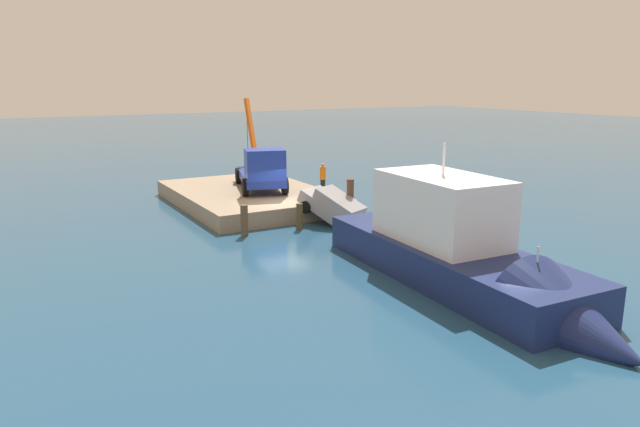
{
  "coord_description": "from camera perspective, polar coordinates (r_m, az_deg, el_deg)",
  "views": [
    {
      "loc": [
        27.15,
        -13.18,
        7.33
      ],
      "look_at": [
        1.87,
        1.32,
        0.54
      ],
      "focal_mm": 32.41,
      "sensor_mm": 36.0,
      "label": 1
    }
  ],
  "objects": [
    {
      "name": "ground",
      "position": [
        31.06,
        -3.83,
        -0.57
      ],
      "size": [
        200.0,
        200.0,
        0.0
      ],
      "primitive_type": "plane",
      "color": "navy"
    },
    {
      "name": "dock",
      "position": [
        34.89,
        -7.03,
        1.64
      ],
      "size": [
        11.55,
        7.93,
        0.91
      ],
      "primitive_type": "cube",
      "color": "gray",
      "rests_on": "ground"
    },
    {
      "name": "crane_truck",
      "position": [
        34.11,
        -5.8,
        4.38
      ],
      "size": [
        8.8,
        3.91,
        5.21
      ],
      "color": "navy",
      "rests_on": "dock"
    },
    {
      "name": "dock_worker",
      "position": [
        33.72,
        0.28,
        3.6
      ],
      "size": [
        0.34,
        0.34,
        1.68
      ],
      "color": "black",
      "rests_on": "dock"
    },
    {
      "name": "salvaged_car",
      "position": [
        29.61,
        1.93,
        0.24
      ],
      "size": [
        4.55,
        3.35,
        2.67
      ],
      "color": "#99999E",
      "rests_on": "ground"
    },
    {
      "name": "moored_yacht",
      "position": [
        21.03,
        15.29,
        -5.88
      ],
      "size": [
        14.03,
        4.42,
        6.7
      ],
      "color": "navy",
      "rests_on": "ground"
    },
    {
      "name": "piling_near",
      "position": [
        27.8,
        -7.48,
        -0.68
      ],
      "size": [
        0.35,
        0.35,
        1.51
      ],
      "primitive_type": "cylinder",
      "color": "brown",
      "rests_on": "ground"
    },
    {
      "name": "piling_mid",
      "position": [
        28.83,
        -2.03,
        -0.29
      ],
      "size": [
        0.32,
        0.32,
        1.31
      ],
      "primitive_type": "cylinder",
      "color": "brown",
      "rests_on": "ground"
    },
    {
      "name": "piling_far",
      "position": [
        30.21,
        2.99,
        1.27
      ],
      "size": [
        0.37,
        0.37,
        2.29
      ],
      "primitive_type": "cylinder",
      "color": "brown",
      "rests_on": "ground"
    }
  ]
}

